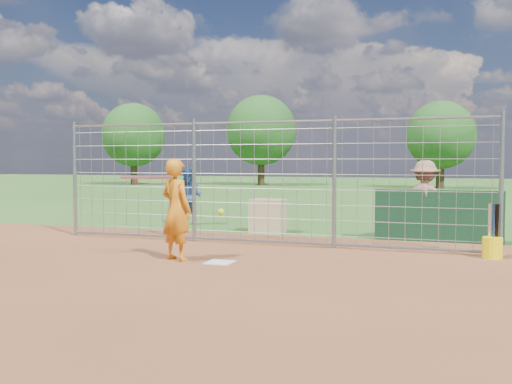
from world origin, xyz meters
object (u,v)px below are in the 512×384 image
at_px(bystander_c, 425,201).
at_px(equipment_bin, 268,216).
at_px(bystander_a, 189,196).
at_px(batter, 176,210).
at_px(bucket_with_bats, 493,245).

relative_size(bystander_c, equipment_bin, 2.16).
relative_size(bystander_a, bystander_c, 0.89).
distance_m(batter, bystander_a, 5.42).
height_order(bystander_a, bystander_c, bystander_c).
xyz_separation_m(batter, bystander_c, (3.94, 3.90, -0.01)).
xyz_separation_m(bystander_a, bystander_c, (6.08, -1.08, 0.10)).
height_order(batter, bystander_c, batter).
xyz_separation_m(equipment_bin, bucket_with_bats, (4.84, -2.18, -0.15)).
bearing_deg(bucket_with_bats, equipment_bin, 155.78).
distance_m(bystander_c, bucket_with_bats, 2.39).
xyz_separation_m(bystander_a, bucket_with_bats, (7.31, -3.03, -0.52)).
relative_size(equipment_bin, bucket_with_bats, 0.82).
bearing_deg(bucket_with_bats, bystander_a, 157.50).
height_order(batter, bucket_with_bats, batter).
relative_size(bystander_c, bucket_with_bats, 1.77).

